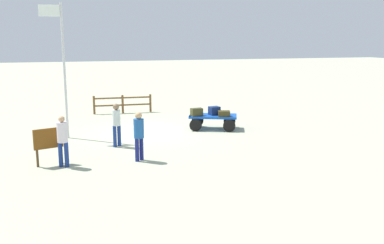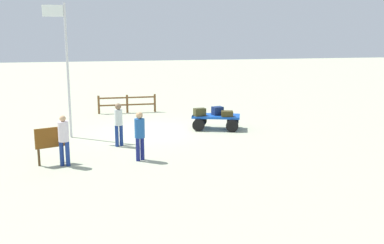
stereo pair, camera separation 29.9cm
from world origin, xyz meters
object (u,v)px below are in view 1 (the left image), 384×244
Objects in this scene: suitcase_dark at (224,114)px; suitcase_tan at (197,112)px; worker_supervisor at (63,137)px; suitcase_olive at (214,111)px; signboard at (48,141)px; luggage_cart at (213,119)px; worker_trailing at (117,122)px; worker_lead at (139,132)px; flagpole at (62,62)px.

suitcase_dark is 1.09× the size of suitcase_tan.
suitcase_dark is 0.36× the size of worker_supervisor.
suitcase_olive is 0.42× the size of signboard.
worker_trailing is at bearing 23.85° from luggage_cart.
suitcase_olive is at bearing -147.47° from worker_supervisor.
luggage_cart is 5.92m from worker_lead.
worker_supervisor is (2.48, 0.00, -0.01)m from worker_lead.
signboard is (2.45, 1.85, -0.16)m from worker_trailing.
worker_supervisor is (6.61, 4.22, 0.50)m from luggage_cart.
suitcase_dark is 0.36× the size of worker_lead.
worker_supervisor is at bearing 88.61° from flagpole.
worker_lead reaches higher than suitcase_olive.
worker_trailing reaches higher than suitcase_tan.
suitcase_dark is 0.48× the size of signboard.
worker_supervisor is at bearing 143.96° from signboard.
suitcase_dark is at bearing 158.23° from suitcase_tan.
flagpole is 4.63m from signboard.
luggage_cart is 3.99× the size of suitcase_dark.
luggage_cart is at bearing 179.64° from flagpole.
luggage_cart is 7.86m from worker_supervisor.
worker_lead reaches higher than suitcase_dark.
worker_lead is 2.48m from worker_supervisor.
signboard is (7.06, 3.89, 0.33)m from luggage_cart.
worker_supervisor is at bearing 47.68° from worker_trailing.
worker_lead is 1.36× the size of signboard.
luggage_cart is 7.04m from flagpole.
luggage_cart is 0.67m from suitcase_dark.
worker_lead is at bearing -179.93° from worker_supervisor.
signboard is at bearing 24.79° from suitcase_dark.
luggage_cart is 1.42× the size of worker_lead.
worker_lead is (4.51, 3.77, 0.21)m from suitcase_dark.
suitcase_dark is at bearing -155.21° from signboard.
suitcase_olive is at bearing -151.15° from signboard.
luggage_cart is 4.63× the size of suitcase_olive.
suitcase_tan is (0.76, -0.01, 0.35)m from luggage_cart.
worker_supervisor reaches higher than worker_trailing.
flagpole is (6.89, -0.49, 2.40)m from suitcase_dark.
suitcase_olive is at bearing -60.18° from suitcase_dark.
suitcase_tan is (1.16, -0.46, 0.05)m from suitcase_dark.
flagpole is at bearing -98.10° from signboard.
worker_trailing is at bearing 28.05° from suitcase_tan.
suitcase_tan reaches higher than suitcase_dark.
suitcase_dark is at bearing -162.38° from worker_trailing.
worker_lead is at bearing 45.35° from suitcase_olive.
worker_lead is at bearing 119.18° from flagpole.
suitcase_tan is 0.33× the size of worker_trailing.
worker_lead reaches higher than worker_trailing.
signboard is (2.94, -0.33, -0.19)m from worker_lead.
flagpole is at bearing -91.39° from worker_supervisor.
worker_lead is 5.35m from flagpole.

